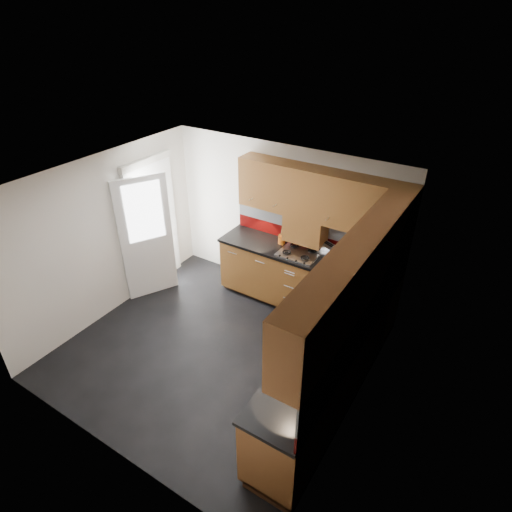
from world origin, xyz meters
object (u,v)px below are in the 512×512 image
Objects in this scene: food_processor at (370,283)px; utensil_pot at (282,238)px; gas_hob at (299,253)px; toaster at (327,250)px.

utensil_pot is at bearing 161.22° from food_processor.
gas_hob is 1.46× the size of utensil_pot.
utensil_pot is at bearing 159.07° from gas_hob.
gas_hob is 1.26m from food_processor.
utensil_pot reaches higher than gas_hob.
gas_hob is at bearing -152.62° from toaster.
toaster is 0.95× the size of food_processor.
utensil_pot is at bearing -176.91° from toaster.
food_processor reaches higher than toaster.
food_processor is at bearing -18.78° from utensil_pot.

